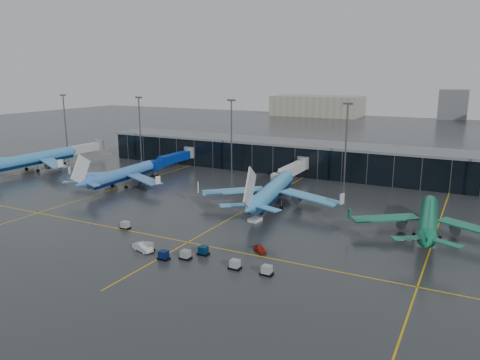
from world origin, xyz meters
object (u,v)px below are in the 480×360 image
at_px(airliner_arkefly, 122,167).
at_px(baggage_carts, 187,252).
at_px(airliner_klm_west, 35,152).
at_px(airliner_klm_near, 272,181).
at_px(service_van_red, 260,249).
at_px(service_van_white, 143,247).
at_px(airliner_aer_lingus, 429,209).
at_px(mobile_airstair, 255,218).

distance_m(airliner_arkefly, baggage_carts, 62.46).
xyz_separation_m(airliner_klm_west, airliner_klm_near, (94.21, -3.92, 0.05)).
relative_size(airliner_klm_near, service_van_red, 11.53).
bearing_deg(service_van_white, airliner_aer_lingus, -37.35).
bearing_deg(airliner_aer_lingus, service_van_white, -148.57).
bearing_deg(airliner_aer_lingus, baggage_carts, -144.54).
distance_m(airliner_aer_lingus, baggage_carts, 52.14).
distance_m(airliner_klm_west, airliner_aer_lingus, 133.34).
height_order(airliner_arkefly, service_van_red, airliner_arkefly).
distance_m(airliner_klm_near, baggage_carts, 39.28).
distance_m(airliner_klm_west, airliner_klm_near, 94.29).
distance_m(airliner_arkefly, service_van_white, 57.08).
distance_m(airliner_aer_lingus, service_van_red, 38.03).
bearing_deg(airliner_arkefly, baggage_carts, -41.17).
height_order(airliner_arkefly, mobile_airstair, airliner_arkefly).
xyz_separation_m(baggage_carts, mobile_airstair, (2.41, 25.28, 0.01)).
relative_size(airliner_arkefly, service_van_red, 10.17).
bearing_deg(baggage_carts, airliner_klm_west, 155.41).
distance_m(baggage_carts, service_van_red, 14.30).
xyz_separation_m(baggage_carts, service_van_white, (-8.97, -2.04, 0.07)).
height_order(airliner_aer_lingus, mobile_airstair, airliner_aer_lingus).
distance_m(baggage_carts, mobile_airstair, 25.39).
xyz_separation_m(airliner_klm_near, baggage_carts, (-0.82, -38.80, -6.03)).
height_order(airliner_klm_near, service_van_red, airliner_klm_near).
xyz_separation_m(airliner_klm_west, service_van_red, (105.08, -34.51, -6.09)).
bearing_deg(service_van_red, airliner_aer_lingus, -6.10).
height_order(airliner_arkefly, service_van_white, airliner_arkefly).
bearing_deg(service_van_red, airliner_klm_near, 61.33).
height_order(airliner_klm_west, service_van_white, airliner_klm_west).
bearing_deg(airliner_aer_lingus, mobile_airstair, -172.29).
relative_size(baggage_carts, mobile_airstair, 11.79).
relative_size(airliner_arkefly, airliner_aer_lingus, 1.03).
xyz_separation_m(airliner_klm_west, airliner_arkefly, (44.18, -4.61, -0.75)).
xyz_separation_m(airliner_arkefly, baggage_carts, (49.20, -38.12, -5.23)).
bearing_deg(mobile_airstair, airliner_klm_near, 103.00).
bearing_deg(service_van_red, airliner_arkefly, 105.61).
xyz_separation_m(airliner_klm_west, airliner_aer_lingus, (133.01, -9.23, -0.90)).
bearing_deg(airliner_klm_west, airliner_aer_lingus, -4.24).
bearing_deg(mobile_airstair, service_van_red, -55.14).
bearing_deg(mobile_airstair, airliner_klm_west, 175.97).
xyz_separation_m(airliner_klm_west, service_van_white, (84.41, -44.77, -5.91)).
height_order(baggage_carts, service_van_red, baggage_carts).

